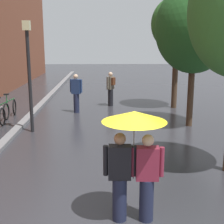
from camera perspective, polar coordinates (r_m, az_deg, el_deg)
kerb_strip at (r=15.22m, az=-13.56°, el=0.51°), size 0.30×36.00×0.12m
street_tree_1 at (r=12.11m, az=14.71°, el=14.48°), size 2.84×2.84×5.30m
street_tree_2 at (r=15.42m, az=11.76°, el=15.29°), size 2.43×2.43×5.25m
parked_bicycle_7 at (r=14.59m, az=-19.28°, el=0.89°), size 1.15×0.82×0.96m
couple_under_umbrella at (r=5.53m, az=3.96°, el=-6.68°), size 1.13×1.13×2.04m
street_lamp_post at (r=11.31m, az=-14.85°, el=7.72°), size 0.24×0.24×3.87m
pedestrian_walking_midground at (r=15.71m, az=-0.23°, el=4.38°), size 0.45×0.51×1.70m
pedestrian_walking_far at (r=14.30m, az=-6.52°, el=3.43°), size 0.57×0.33×1.75m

